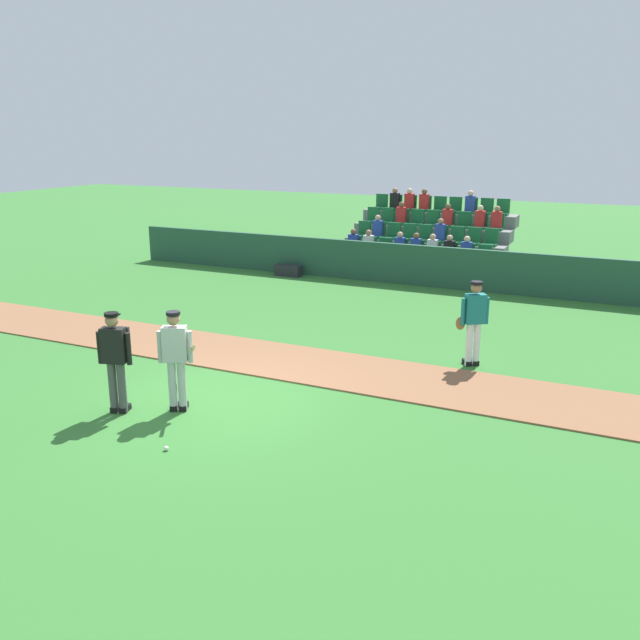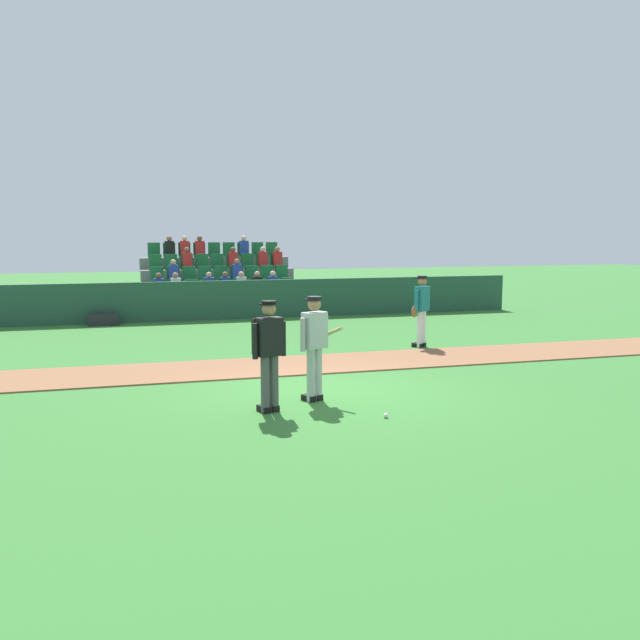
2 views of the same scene
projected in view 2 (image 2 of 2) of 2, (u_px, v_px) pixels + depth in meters
name	position (u px, v px, depth m)	size (l,w,h in m)	color
ground_plane	(323.00, 391.00, 12.06)	(80.00, 80.00, 0.00)	#33702D
infield_dirt_path	(290.00, 365.00, 14.36)	(28.00, 2.07, 0.03)	brown
dugout_fence	(230.00, 300.00, 22.13)	(20.00, 0.16, 1.26)	#234C38
stadium_bleachers	(220.00, 290.00, 24.30)	(5.55, 3.80, 2.70)	slate
batter_grey_jersey	(314.00, 344.00, 11.27)	(0.75, 0.70, 1.76)	#B2B2B2
umpire_home_plate	(269.00, 349.00, 10.56)	(0.57, 0.40, 1.76)	#4C4C4C
runner_teal_jersey	(421.00, 308.00, 16.63)	(0.61, 0.46, 1.76)	white
baseball	(386.00, 415.00, 10.33)	(0.07, 0.07, 0.07)	white
equipment_bag	(103.00, 320.00, 20.67)	(0.90, 0.36, 0.36)	#232328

